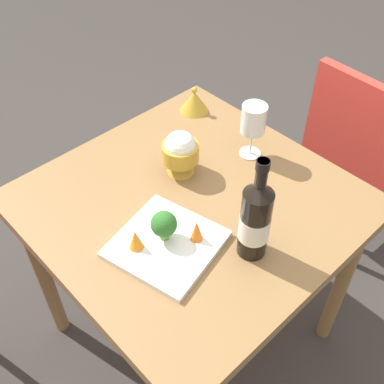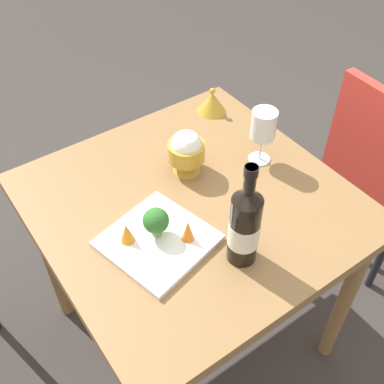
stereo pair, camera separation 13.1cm
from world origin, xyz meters
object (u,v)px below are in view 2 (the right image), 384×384
at_px(wine_glass, 264,126).
at_px(rice_bowl, 186,151).
at_px(serving_plate, 158,241).
at_px(broccoli_floret, 156,221).
at_px(carrot_garnish_right, 188,230).
at_px(chair_by_wall, 383,163).
at_px(rice_bowl_lid, 212,102).
at_px(carrot_garnish_left, 127,233).
at_px(wine_bottle, 245,226).

relative_size(wine_glass, rice_bowl, 1.26).
distance_m(serving_plate, broccoli_floret, 0.06).
relative_size(wine_glass, carrot_garnish_right, 2.76).
xyz_separation_m(serving_plate, broccoli_floret, (0.01, 0.01, 0.06)).
height_order(serving_plate, carrot_garnish_right, carrot_garnish_right).
xyz_separation_m(chair_by_wall, wine_glass, (-0.54, 0.12, 0.33)).
relative_size(rice_bowl_lid, carrot_garnish_right, 1.54).
distance_m(chair_by_wall, serving_plate, 0.99).
xyz_separation_m(wine_glass, carrot_garnish_left, (-0.50, -0.06, -0.08)).
xyz_separation_m(rice_bowl_lid, serving_plate, (-0.47, -0.39, -0.03)).
bearing_deg(serving_plate, wine_bottle, -46.83).
bearing_deg(wine_glass, chair_by_wall, -12.51).
height_order(chair_by_wall, carrot_garnish_right, chair_by_wall).
distance_m(wine_glass, serving_plate, 0.46).
distance_m(chair_by_wall, broccoli_floret, 1.00).
distance_m(rice_bowl, serving_plate, 0.30).
xyz_separation_m(wine_glass, broccoli_floret, (-0.43, -0.08, -0.06)).
bearing_deg(chair_by_wall, carrot_garnish_right, -85.68).
distance_m(wine_glass, carrot_garnish_right, 0.40).
bearing_deg(rice_bowl_lid, broccoli_floret, -141.01).
distance_m(rice_bowl, carrot_garnish_right, 0.28).
relative_size(wine_glass, broccoli_floret, 2.09).
xyz_separation_m(rice_bowl, carrot_garnish_right, (-0.16, -0.23, -0.03)).
xyz_separation_m(wine_glass, rice_bowl, (-0.21, 0.09, -0.05)).
xyz_separation_m(serving_plate, carrot_garnish_left, (-0.06, 0.04, 0.04)).
xyz_separation_m(wine_bottle, wine_glass, (0.29, 0.26, 0.01)).
xyz_separation_m(wine_bottle, carrot_garnish_right, (-0.08, 0.11, -0.07)).
relative_size(rice_bowl, carrot_garnish_right, 2.18).
distance_m(wine_bottle, wine_glass, 0.38).
relative_size(chair_by_wall, serving_plate, 2.81).
relative_size(chair_by_wall, rice_bowl, 6.00).
bearing_deg(serving_plate, broccoli_floret, 62.36).
xyz_separation_m(wine_glass, carrot_garnish_right, (-0.37, -0.14, -0.08)).
bearing_deg(carrot_garnish_left, carrot_garnish_right, -33.18).
bearing_deg(rice_bowl_lid, chair_by_wall, -39.16).
xyz_separation_m(chair_by_wall, rice_bowl_lid, (-0.50, 0.41, 0.24)).
distance_m(wine_bottle, broccoli_floret, 0.23).
bearing_deg(wine_glass, wine_bottle, -137.96).
relative_size(chair_by_wall, carrot_garnish_right, 13.09).
bearing_deg(serving_plate, wine_glass, 12.70).
relative_size(wine_bottle, broccoli_floret, 3.54).
xyz_separation_m(wine_glass, serving_plate, (-0.43, -0.10, -0.12)).
relative_size(wine_bottle, rice_bowl, 2.15).
xyz_separation_m(chair_by_wall, carrot_garnish_left, (-1.04, 0.06, 0.25)).
relative_size(serving_plate, carrot_garnish_right, 4.65).
relative_size(serving_plate, carrot_garnish_left, 5.10).
xyz_separation_m(wine_bottle, rice_bowl, (0.07, 0.35, -0.04)).
bearing_deg(carrot_garnish_right, rice_bowl, 55.99).
xyz_separation_m(rice_bowl_lid, carrot_garnish_right, (-0.40, -0.43, 0.01)).
bearing_deg(wine_glass, rice_bowl_lid, 83.30).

